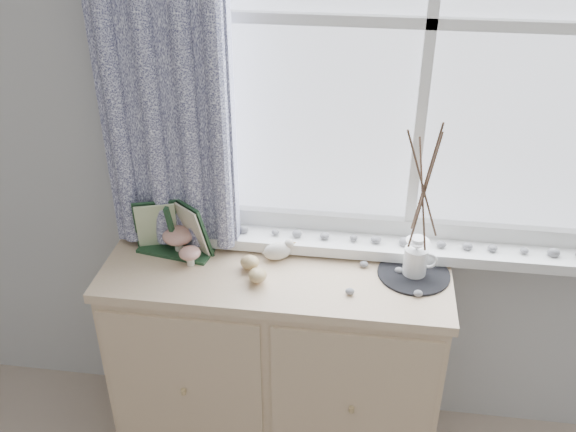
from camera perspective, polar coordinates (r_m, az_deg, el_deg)
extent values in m
cube|color=#BABAB7|center=(2.19, 3.69, 8.24)|extent=(4.00, 0.04, 2.60)
cube|color=white|center=(2.08, 12.63, 16.51)|extent=(1.30, 0.01, 1.40)
cube|color=white|center=(2.32, 10.59, -2.67)|extent=(1.45, 0.16, 0.04)
cube|color=#090935|center=(2.06, -11.55, 17.18)|extent=(0.44, 0.06, 1.61)
cube|color=beige|center=(2.50, -1.01, -13.11)|extent=(1.17, 0.43, 0.81)
cube|color=beige|center=(2.22, -1.10, -5.19)|extent=(1.20, 0.45, 0.03)
cube|color=#CCB38D|center=(2.40, -9.05, -15.92)|extent=(0.55, 0.01, 0.75)
cube|color=#CCB38D|center=(2.33, 5.60, -17.48)|extent=(0.55, 0.01, 0.75)
cylinder|color=beige|center=(2.31, -9.67, -2.48)|extent=(0.03, 0.03, 0.07)
ellipsoid|color=#9D2105|center=(2.29, -9.75, -1.70)|extent=(0.11, 0.11, 0.06)
cylinder|color=beige|center=(2.25, -8.68, -3.81)|extent=(0.03, 0.03, 0.05)
ellipsoid|color=#9D2105|center=(2.24, -8.73, -3.27)|extent=(0.08, 0.08, 0.04)
ellipsoid|color=tan|center=(2.14, -2.72, -5.27)|extent=(0.06, 0.05, 0.08)
ellipsoid|color=tan|center=(2.20, -3.43, -4.12)|extent=(0.06, 0.05, 0.08)
cylinder|color=black|center=(2.23, 11.11, -5.06)|extent=(0.25, 0.25, 0.01)
cylinder|color=white|center=(2.20, 11.25, -3.95)|extent=(0.08, 0.08, 0.10)
cone|color=white|center=(2.16, 11.42, -2.54)|extent=(0.08, 0.08, 0.04)
cylinder|color=white|center=(2.15, 11.47, -2.15)|extent=(0.05, 0.05, 0.02)
torus|color=white|center=(2.20, 12.41, -3.91)|extent=(0.06, 0.01, 0.06)
ellipsoid|color=gray|center=(2.11, 5.51, -6.70)|extent=(0.03, 0.03, 0.02)
ellipsoid|color=gray|center=(2.24, 6.76, -4.30)|extent=(0.03, 0.03, 0.02)
ellipsoid|color=gray|center=(2.13, 11.49, -6.77)|extent=(0.03, 0.03, 0.02)
ellipsoid|color=gray|center=(2.27, 3.78, -3.51)|extent=(0.03, 0.03, 0.02)
ellipsoid|color=gray|center=(2.22, 9.84, -4.80)|extent=(0.03, 0.03, 0.02)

